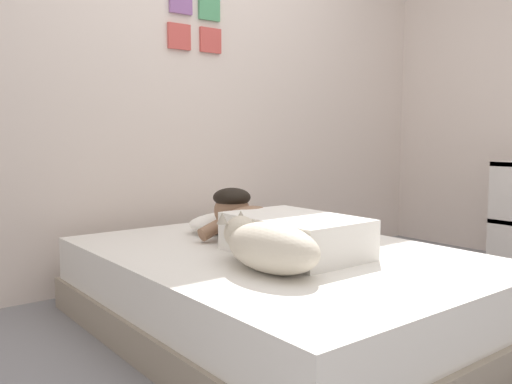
# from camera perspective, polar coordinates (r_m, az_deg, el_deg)

# --- Properties ---
(ground_plane) EXTENTS (12.78, 12.78, 0.00)m
(ground_plane) POSITION_cam_1_polar(r_m,az_deg,el_deg) (2.65, 11.37, -14.68)
(ground_plane) COLOR gray
(back_wall) EXTENTS (4.39, 0.12, 2.50)m
(back_wall) POSITION_cam_1_polar(r_m,az_deg,el_deg) (3.66, -6.88, 10.99)
(back_wall) COLOR silver
(back_wall) RESTS_ON ground
(bed) EXTENTS (1.47, 2.02, 0.39)m
(bed) POSITION_cam_1_polar(r_m,az_deg,el_deg) (2.61, 2.42, -10.48)
(bed) COLOR gray
(bed) RESTS_ON ground
(pillow) EXTENTS (0.52, 0.32, 0.11)m
(pillow) POSITION_cam_1_polar(r_m,az_deg,el_deg) (3.09, -2.71, -3.12)
(pillow) COLOR white
(pillow) RESTS_ON bed
(person_lying) EXTENTS (0.43, 0.92, 0.27)m
(person_lying) POSITION_cam_1_polar(r_m,az_deg,el_deg) (2.58, 2.10, -3.82)
(person_lying) COLOR white
(person_lying) RESTS_ON bed
(dog) EXTENTS (0.26, 0.57, 0.21)m
(dog) POSITION_cam_1_polar(r_m,az_deg,el_deg) (2.18, 1.27, -5.69)
(dog) COLOR beige
(dog) RESTS_ON bed
(coffee_cup) EXTENTS (0.12, 0.09, 0.07)m
(coffee_cup) POSITION_cam_1_polar(r_m,az_deg,el_deg) (3.09, -0.12, -3.45)
(coffee_cup) COLOR white
(coffee_cup) RESTS_ON bed
(cell_phone) EXTENTS (0.07, 0.14, 0.01)m
(cell_phone) POSITION_cam_1_polar(r_m,az_deg,el_deg) (2.40, 1.25, -7.03)
(cell_phone) COLOR black
(cell_phone) RESTS_ON bed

